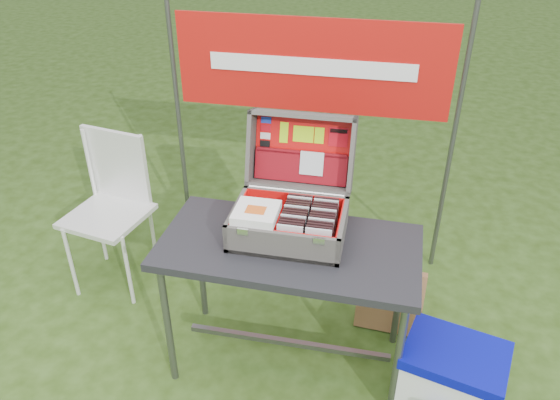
% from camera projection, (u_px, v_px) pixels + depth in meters
% --- Properties ---
extents(ground, '(80.00, 80.00, 0.00)m').
position_uv_depth(ground, '(272.00, 368.00, 2.90)').
color(ground, '#263E0E').
rests_on(ground, ground).
extents(table, '(1.24, 0.64, 0.76)m').
position_uv_depth(table, '(289.00, 305.00, 2.76)').
color(table, black).
rests_on(table, ground).
extents(table_top, '(1.24, 0.64, 0.04)m').
position_uv_depth(table_top, '(289.00, 247.00, 2.57)').
color(table_top, black).
rests_on(table_top, ground).
extents(table_leg_fl, '(0.04, 0.04, 0.72)m').
position_uv_depth(table_leg_fl, '(168.00, 326.00, 2.66)').
color(table_leg_fl, '#59595B').
rests_on(table_leg_fl, ground).
extents(table_leg_fr, '(0.04, 0.04, 0.72)m').
position_uv_depth(table_leg_fr, '(398.00, 362.00, 2.47)').
color(table_leg_fr, '#59595B').
rests_on(table_leg_fr, ground).
extents(table_leg_bl, '(0.04, 0.04, 0.72)m').
position_uv_depth(table_leg_bl, '(201.00, 265.00, 3.07)').
color(table_leg_bl, '#59595B').
rests_on(table_leg_bl, ground).
extents(table_leg_br, '(0.04, 0.04, 0.72)m').
position_uv_depth(table_leg_br, '(400.00, 291.00, 2.88)').
color(table_leg_br, '#59595B').
rests_on(table_leg_br, ground).
extents(table_brace, '(1.07, 0.03, 0.03)m').
position_uv_depth(table_brace, '(288.00, 342.00, 2.89)').
color(table_brace, '#59595B').
rests_on(table_brace, ground).
extents(suitcase, '(0.53, 0.54, 0.49)m').
position_uv_depth(suitcase, '(291.00, 186.00, 2.53)').
color(suitcase, '#64615C').
rests_on(suitcase, table).
extents(suitcase_base_bottom, '(0.53, 0.38, 0.02)m').
position_uv_depth(suitcase_base_bottom, '(288.00, 235.00, 2.60)').
color(suitcase_base_bottom, '#64615C').
rests_on(suitcase_base_bottom, table_top).
extents(suitcase_base_wall_front, '(0.53, 0.02, 0.14)m').
position_uv_depth(suitcase_base_wall_front, '(281.00, 246.00, 2.42)').
color(suitcase_base_wall_front, '#64615C').
rests_on(suitcase_base_wall_front, table_top).
extents(suitcase_base_wall_back, '(0.53, 0.02, 0.14)m').
position_uv_depth(suitcase_base_wall_back, '(295.00, 204.00, 2.72)').
color(suitcase_base_wall_back, '#64615C').
rests_on(suitcase_base_wall_back, table_top).
extents(suitcase_base_wall_left, '(0.02, 0.38, 0.14)m').
position_uv_depth(suitcase_base_wall_left, '(237.00, 218.00, 2.62)').
color(suitcase_base_wall_left, '#64615C').
rests_on(suitcase_base_wall_left, table_top).
extents(suitcase_base_wall_right, '(0.02, 0.38, 0.14)m').
position_uv_depth(suitcase_base_wall_right, '(342.00, 230.00, 2.53)').
color(suitcase_base_wall_right, '#64615C').
rests_on(suitcase_base_wall_right, table_top).
extents(suitcase_liner_floor, '(0.49, 0.34, 0.01)m').
position_uv_depth(suitcase_liner_floor, '(289.00, 232.00, 2.60)').
color(suitcase_liner_floor, red).
rests_on(suitcase_liner_floor, suitcase_base_bottom).
extents(suitcase_latch_left, '(0.05, 0.01, 0.03)m').
position_uv_depth(suitcase_latch_left, '(243.00, 232.00, 2.41)').
color(suitcase_latch_left, silver).
rests_on(suitcase_latch_left, suitcase_base_wall_front).
extents(suitcase_latch_right, '(0.05, 0.01, 0.03)m').
position_uv_depth(suitcase_latch_right, '(319.00, 241.00, 2.35)').
color(suitcase_latch_right, silver).
rests_on(suitcase_latch_right, suitcase_base_wall_front).
extents(suitcase_hinge, '(0.48, 0.02, 0.02)m').
position_uv_depth(suitcase_hinge, '(296.00, 191.00, 2.69)').
color(suitcase_hinge, silver).
rests_on(suitcase_hinge, suitcase_base_wall_back).
extents(suitcase_lid_back, '(0.53, 0.13, 0.37)m').
position_uv_depth(suitcase_lid_back, '(303.00, 149.00, 2.77)').
color(suitcase_lid_back, '#64615C').
rests_on(suitcase_lid_back, suitcase_base_wall_back).
extents(suitcase_lid_rim_far, '(0.53, 0.14, 0.06)m').
position_uv_depth(suitcase_lid_rim_far, '(303.00, 115.00, 2.66)').
color(suitcase_lid_rim_far, '#64615C').
rests_on(suitcase_lid_rim_far, suitcase_lid_back).
extents(suitcase_lid_rim_near, '(0.53, 0.14, 0.06)m').
position_uv_depth(suitcase_lid_rim_near, '(299.00, 186.00, 2.76)').
color(suitcase_lid_rim_near, '#64615C').
rests_on(suitcase_lid_rim_near, suitcase_lid_back).
extents(suitcase_lid_rim_left, '(0.02, 0.24, 0.40)m').
position_uv_depth(suitcase_lid_rim_left, '(251.00, 146.00, 2.76)').
color(suitcase_lid_rim_left, '#64615C').
rests_on(suitcase_lid_rim_left, suitcase_lid_back).
extents(suitcase_lid_rim_right, '(0.02, 0.24, 0.40)m').
position_uv_depth(suitcase_lid_rim_right, '(352.00, 156.00, 2.67)').
color(suitcase_lid_rim_right, '#64615C').
rests_on(suitcase_lid_rim_right, suitcase_lid_back).
extents(suitcase_lid_liner, '(0.48, 0.10, 0.32)m').
position_uv_depth(suitcase_lid_liner, '(302.00, 149.00, 2.76)').
color(suitcase_lid_liner, red).
rests_on(suitcase_lid_liner, suitcase_lid_back).
extents(suitcase_liner_wall_front, '(0.49, 0.01, 0.12)m').
position_uv_depth(suitcase_liner_wall_front, '(281.00, 242.00, 2.43)').
color(suitcase_liner_wall_front, red).
rests_on(suitcase_liner_wall_front, suitcase_base_bottom).
extents(suitcase_liner_wall_back, '(0.49, 0.01, 0.12)m').
position_uv_depth(suitcase_liner_wall_back, '(295.00, 204.00, 2.71)').
color(suitcase_liner_wall_back, red).
rests_on(suitcase_liner_wall_back, suitcase_base_bottom).
extents(suitcase_liner_wall_left, '(0.01, 0.34, 0.12)m').
position_uv_depth(suitcase_liner_wall_left, '(239.00, 216.00, 2.61)').
color(suitcase_liner_wall_left, red).
rests_on(suitcase_liner_wall_left, suitcase_base_bottom).
extents(suitcase_liner_wall_right, '(0.01, 0.34, 0.12)m').
position_uv_depth(suitcase_liner_wall_right, '(340.00, 228.00, 2.53)').
color(suitcase_liner_wall_right, red).
rests_on(suitcase_liner_wall_right, suitcase_base_bottom).
extents(suitcase_lid_pocket, '(0.47, 0.07, 0.15)m').
position_uv_depth(suitcase_lid_pocket, '(301.00, 167.00, 2.76)').
color(suitcase_lid_pocket, maroon).
rests_on(suitcase_lid_pocket, suitcase_lid_liner).
extents(suitcase_pocket_edge, '(0.46, 0.02, 0.02)m').
position_uv_depth(suitcase_pocket_edge, '(302.00, 153.00, 2.74)').
color(suitcase_pocket_edge, maroon).
rests_on(suitcase_pocket_edge, suitcase_lid_pocket).
extents(suitcase_pocket_cd, '(0.12, 0.04, 0.12)m').
position_uv_depth(suitcase_pocket_cd, '(312.00, 163.00, 2.73)').
color(suitcase_pocket_cd, silver).
rests_on(suitcase_pocket_cd, suitcase_lid_pocket).
extents(lid_sticker_cc_a, '(0.05, 0.01, 0.03)m').
position_uv_depth(lid_sticker_cc_a, '(266.00, 120.00, 2.75)').
color(lid_sticker_cc_a, '#1933B2').
rests_on(lid_sticker_cc_a, suitcase_lid_liner).
extents(lid_sticker_cc_b, '(0.05, 0.01, 0.03)m').
position_uv_depth(lid_sticker_cc_b, '(266.00, 128.00, 2.76)').
color(lid_sticker_cc_b, red).
rests_on(lid_sticker_cc_b, suitcase_lid_liner).
extents(lid_sticker_cc_c, '(0.05, 0.01, 0.03)m').
position_uv_depth(lid_sticker_cc_c, '(265.00, 136.00, 2.77)').
color(lid_sticker_cc_c, white).
rests_on(lid_sticker_cc_c, suitcase_lid_liner).
extents(lid_sticker_cc_d, '(0.05, 0.01, 0.03)m').
position_uv_depth(lid_sticker_cc_d, '(265.00, 144.00, 2.78)').
color(lid_sticker_cc_d, black).
rests_on(lid_sticker_cc_d, suitcase_lid_liner).
extents(lid_card_neon_tall, '(0.04, 0.03, 0.10)m').
position_uv_depth(lid_card_neon_tall, '(284.00, 133.00, 2.75)').
color(lid_card_neon_tall, '#ADE50F').
rests_on(lid_card_neon_tall, suitcase_lid_liner).
extents(lid_card_neon_main, '(0.10, 0.03, 0.08)m').
position_uv_depth(lid_card_neon_main, '(303.00, 134.00, 2.73)').
color(lid_card_neon_main, '#ADE50F').
rests_on(lid_card_neon_main, suitcase_lid_liner).
extents(lid_card_neon_small, '(0.05, 0.03, 0.08)m').
position_uv_depth(lid_card_neon_small, '(319.00, 136.00, 2.71)').
color(lid_card_neon_small, '#ADE50F').
rests_on(lid_card_neon_small, suitcase_lid_liner).
extents(lid_sticker_band, '(0.09, 0.03, 0.09)m').
position_uv_depth(lid_sticker_band, '(338.00, 137.00, 2.70)').
color(lid_sticker_band, red).
rests_on(lid_sticker_band, suitcase_lid_liner).
extents(lid_sticker_band_bar, '(0.09, 0.01, 0.02)m').
position_uv_depth(lid_sticker_band_bar, '(339.00, 131.00, 2.69)').
color(lid_sticker_band_bar, black).
rests_on(lid_sticker_band_bar, suitcase_lid_liner).
extents(cd_left_0, '(0.12, 0.01, 0.13)m').
position_uv_depth(cd_left_0, '(290.00, 238.00, 2.44)').
color(cd_left_0, silver).
rests_on(cd_left_0, suitcase_liner_floor).
extents(cd_left_1, '(0.12, 0.01, 0.13)m').
position_uv_depth(cd_left_1, '(291.00, 236.00, 2.45)').
color(cd_left_1, black).
rests_on(cd_left_1, suitcase_liner_floor).
extents(cd_left_2, '(0.12, 0.01, 0.13)m').
position_uv_depth(cd_left_2, '(291.00, 233.00, 2.47)').
color(cd_left_2, black).
rests_on(cd_left_2, suitcase_liner_floor).
extents(cd_left_3, '(0.12, 0.01, 0.13)m').
position_uv_depth(cd_left_3, '(292.00, 230.00, 2.49)').
color(cd_left_3, black).
rests_on(cd_left_3, suitcase_liner_floor).
extents(cd_left_4, '(0.12, 0.01, 0.13)m').
position_uv_depth(cd_left_4, '(293.00, 228.00, 2.50)').
color(cd_left_4, silver).
rests_on(cd_left_4, suitcase_liner_floor).
extents(cd_left_5, '(0.12, 0.01, 0.13)m').
position_uv_depth(cd_left_5, '(294.00, 225.00, 2.52)').
color(cd_left_5, black).
rests_on(cd_left_5, suitcase_liner_floor).
extents(cd_left_6, '(0.12, 0.01, 0.13)m').
position_uv_depth(cd_left_6, '(295.00, 223.00, 2.54)').
color(cd_left_6, black).
rests_on(cd_left_6, suitcase_liner_floor).
extents(cd_left_7, '(0.12, 0.01, 0.13)m').
position_uv_depth(cd_left_7, '(296.00, 221.00, 2.56)').
color(cd_left_7, black).
rests_on(cd_left_7, suitcase_liner_floor).
extents(cd_left_8, '(0.12, 0.01, 0.13)m').
position_uv_depth(cd_left_8, '(296.00, 218.00, 2.57)').
color(cd_left_8, silver).
rests_on(cd_left_8, suitcase_liner_floor).
extents(cd_left_9, '(0.12, 0.01, 0.13)m').
position_uv_depth(cd_left_9, '(297.00, 216.00, 2.59)').
color(cd_left_9, black).
rests_on(cd_left_9, suitcase_liner_floor).
extents(cd_left_10, '(0.12, 0.01, 0.13)m').
position_uv_depth(cd_left_10, '(298.00, 213.00, 2.61)').
color(cd_left_10, black).
rests_on(cd_left_10, suitcase_liner_floor).
extents(cd_left_11, '(0.12, 0.01, 0.13)m').
position_uv_depth(cd_left_11, '(299.00, 211.00, 2.63)').
color(cd_left_11, black).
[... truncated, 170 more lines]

